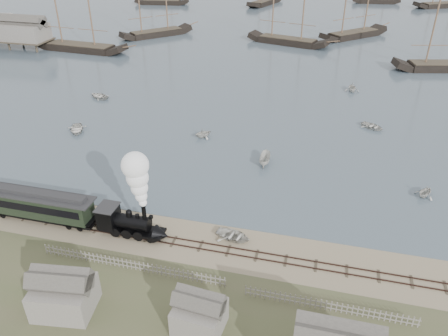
# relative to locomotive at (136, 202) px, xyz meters

# --- Properties ---
(ground) EXTENTS (600.00, 600.00, 0.00)m
(ground) POSITION_rel_locomotive_xyz_m (7.86, 2.00, -4.47)
(ground) COLOR tan
(ground) RESTS_ON ground
(rail_track) EXTENTS (120.00, 1.80, 0.16)m
(rail_track) POSITION_rel_locomotive_xyz_m (7.86, 0.00, -4.43)
(rail_track) COLOR #36231D
(rail_track) RESTS_ON ground
(picket_fence_west) EXTENTS (19.00, 0.10, 1.20)m
(picket_fence_west) POSITION_rel_locomotive_xyz_m (1.36, -5.00, -4.47)
(picket_fence_west) COLOR slate
(picket_fence_west) RESTS_ON ground
(picket_fence_east) EXTENTS (15.00, 0.10, 1.20)m
(picket_fence_east) POSITION_rel_locomotive_xyz_m (20.36, -5.50, -4.47)
(picket_fence_east) COLOR slate
(picket_fence_east) RESTS_ON ground
(shed_left) EXTENTS (5.00, 4.00, 4.10)m
(shed_left) POSITION_rel_locomotive_xyz_m (-2.14, -11.00, -4.47)
(shed_left) COLOR slate
(shed_left) RESTS_ON ground
(shed_mid) EXTENTS (4.00, 3.50, 3.60)m
(shed_mid) POSITION_rel_locomotive_xyz_m (9.86, -10.00, -4.47)
(shed_mid) COLOR slate
(shed_mid) RESTS_ON ground
(locomotive) EXTENTS (7.78, 2.90, 9.69)m
(locomotive) POSITION_rel_locomotive_xyz_m (0.00, 0.00, 0.00)
(locomotive) COLOR black
(locomotive) RESTS_ON ground
(passenger_coach) EXTENTS (13.72, 2.65, 3.33)m
(passenger_coach) POSITION_rel_locomotive_xyz_m (-12.19, -0.00, -2.36)
(passenger_coach) COLOR black
(passenger_coach) RESTS_ON ground
(beached_dinghy) EXTENTS (3.48, 4.34, 0.80)m
(beached_dinghy) POSITION_rel_locomotive_xyz_m (9.91, 2.06, -4.07)
(beached_dinghy) COLOR silver
(beached_dinghy) RESTS_ON ground
(rowboat_0) EXTENTS (5.23, 4.74, 0.89)m
(rowboat_0) POSITION_rel_locomotive_xyz_m (-20.54, 21.81, -3.96)
(rowboat_0) COLOR silver
(rowboat_0) RESTS_ON harbor_water
(rowboat_1) EXTENTS (3.70, 3.72, 1.49)m
(rowboat_1) POSITION_rel_locomotive_xyz_m (-0.31, 24.87, -3.66)
(rowboat_1) COLOR silver
(rowboat_1) RESTS_ON harbor_water
(rowboat_2) EXTENTS (3.71, 1.49, 1.42)m
(rowboat_2) POSITION_rel_locomotive_xyz_m (10.42, 18.88, -3.70)
(rowboat_2) COLOR silver
(rowboat_2) RESTS_ON harbor_water
(rowboat_3) EXTENTS (4.39, 4.66, 0.79)m
(rowboat_3) POSITION_rel_locomotive_xyz_m (25.44, 34.86, -4.01)
(rowboat_3) COLOR silver
(rowboat_3) RESTS_ON harbor_water
(rowboat_4) EXTENTS (3.52, 3.42, 1.41)m
(rowboat_4) POSITION_rel_locomotive_xyz_m (30.94, 15.75, -3.70)
(rowboat_4) COLOR silver
(rowboat_4) RESTS_ON harbor_water
(rowboat_6) EXTENTS (4.26, 4.95, 0.86)m
(rowboat_6) POSITION_rel_locomotive_xyz_m (-24.35, 36.24, -3.98)
(rowboat_6) COLOR silver
(rowboat_6) RESTS_ON harbor_water
(rowboat_7) EXTENTS (3.69, 3.32, 1.73)m
(rowboat_7) POSITION_rel_locomotive_xyz_m (22.18, 51.78, -3.54)
(rowboat_7) COLOR silver
(rowboat_7) RESTS_ON harbor_water
(schooner_0) EXTENTS (25.37, 7.64, 20.00)m
(schooner_0) POSITION_rel_locomotive_xyz_m (-45.11, 65.34, 5.59)
(schooner_0) COLOR black
(schooner_0) RESTS_ON harbor_water
(schooner_2) EXTENTS (22.50, 10.58, 20.00)m
(schooner_2) POSITION_rel_locomotive_xyz_m (5.27, 85.04, 5.59)
(schooner_2) COLOR black
(schooner_2) RESTS_ON harbor_water
(schooner_3) EXTENTS (19.45, 19.63, 20.00)m
(schooner_3) POSITION_rel_locomotive_xyz_m (22.50, 97.10, 5.59)
(schooner_3) COLOR black
(schooner_3) RESTS_ON harbor_water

